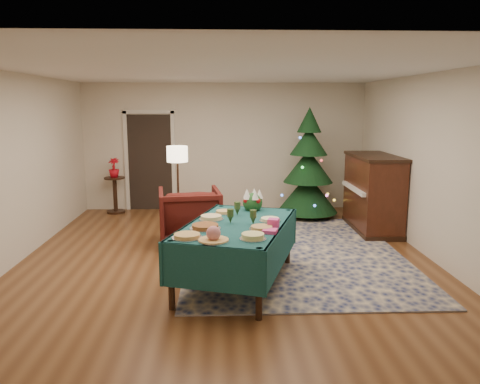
{
  "coord_description": "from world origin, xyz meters",
  "views": [
    {
      "loc": [
        -0.07,
        -6.56,
        2.24
      ],
      "look_at": [
        0.2,
        0.08,
        1.0
      ],
      "focal_mm": 35.0,
      "sensor_mm": 36.0,
      "label": 1
    }
  ],
  "objects_px": {
    "piano": "(373,194)",
    "potted_plant": "(114,172)",
    "side_table": "(115,196)",
    "christmas_tree": "(308,168)",
    "armchair": "(190,213)",
    "floor_lamp": "(177,159)",
    "gift_box": "(273,223)",
    "buffet_table": "(237,236)"
  },
  "relations": [
    {
      "from": "gift_box",
      "to": "potted_plant",
      "type": "xyz_separation_m",
      "value": [
        -2.85,
        4.3,
        0.03
      ]
    },
    {
      "from": "gift_box",
      "to": "armchair",
      "type": "distance_m",
      "value": 2.37
    },
    {
      "from": "potted_plant",
      "to": "christmas_tree",
      "type": "bearing_deg",
      "value": -7.46
    },
    {
      "from": "potted_plant",
      "to": "christmas_tree",
      "type": "distance_m",
      "value": 4.0
    },
    {
      "from": "gift_box",
      "to": "armchair",
      "type": "bearing_deg",
      "value": 119.22
    },
    {
      "from": "armchair",
      "to": "christmas_tree",
      "type": "distance_m",
      "value": 2.89
    },
    {
      "from": "buffet_table",
      "to": "side_table",
      "type": "relative_size",
      "value": 3.02
    },
    {
      "from": "armchair",
      "to": "christmas_tree",
      "type": "xyz_separation_m",
      "value": [
        2.26,
        1.74,
        0.49
      ]
    },
    {
      "from": "side_table",
      "to": "christmas_tree",
      "type": "distance_m",
      "value": 4.05
    },
    {
      "from": "floor_lamp",
      "to": "side_table",
      "type": "xyz_separation_m",
      "value": [
        -1.46,
        1.46,
        -0.93
      ]
    },
    {
      "from": "christmas_tree",
      "to": "piano",
      "type": "bearing_deg",
      "value": -47.43
    },
    {
      "from": "armchair",
      "to": "potted_plant",
      "type": "distance_m",
      "value": 2.86
    },
    {
      "from": "side_table",
      "to": "piano",
      "type": "relative_size",
      "value": 0.48
    },
    {
      "from": "armchair",
      "to": "floor_lamp",
      "type": "relative_size",
      "value": 0.66
    },
    {
      "from": "floor_lamp",
      "to": "armchair",
      "type": "bearing_deg",
      "value": -72.36
    },
    {
      "from": "piano",
      "to": "potted_plant",
      "type": "bearing_deg",
      "value": 162.21
    },
    {
      "from": "buffet_table",
      "to": "potted_plant",
      "type": "xyz_separation_m",
      "value": [
        -2.42,
        4.1,
        0.24
      ]
    },
    {
      "from": "armchair",
      "to": "potted_plant",
      "type": "relative_size",
      "value": 2.5
    },
    {
      "from": "buffet_table",
      "to": "potted_plant",
      "type": "relative_size",
      "value": 5.72
    },
    {
      "from": "buffet_table",
      "to": "armchair",
      "type": "bearing_deg",
      "value": 111.12
    },
    {
      "from": "buffet_table",
      "to": "piano",
      "type": "relative_size",
      "value": 1.44
    },
    {
      "from": "buffet_table",
      "to": "gift_box",
      "type": "bearing_deg",
      "value": -25.15
    },
    {
      "from": "gift_box",
      "to": "floor_lamp",
      "type": "relative_size",
      "value": 0.08
    },
    {
      "from": "potted_plant",
      "to": "piano",
      "type": "height_order",
      "value": "piano"
    },
    {
      "from": "floor_lamp",
      "to": "potted_plant",
      "type": "distance_m",
      "value": 2.11
    },
    {
      "from": "potted_plant",
      "to": "piano",
      "type": "xyz_separation_m",
      "value": [
        4.95,
        -1.59,
        -0.2
      ]
    },
    {
      "from": "buffet_table",
      "to": "piano",
      "type": "xyz_separation_m",
      "value": [
        2.53,
        2.51,
        0.04
      ]
    },
    {
      "from": "potted_plant",
      "to": "christmas_tree",
      "type": "relative_size",
      "value": 0.18
    },
    {
      "from": "armchair",
      "to": "floor_lamp",
      "type": "distance_m",
      "value": 1.15
    },
    {
      "from": "buffet_table",
      "to": "potted_plant",
      "type": "distance_m",
      "value": 4.77
    },
    {
      "from": "floor_lamp",
      "to": "side_table",
      "type": "distance_m",
      "value": 2.26
    },
    {
      "from": "side_table",
      "to": "christmas_tree",
      "type": "xyz_separation_m",
      "value": [
        3.97,
        -0.52,
        0.62
      ]
    },
    {
      "from": "potted_plant",
      "to": "piano",
      "type": "bearing_deg",
      "value": -17.79
    },
    {
      "from": "floor_lamp",
      "to": "christmas_tree",
      "type": "distance_m",
      "value": 2.7
    },
    {
      "from": "buffet_table",
      "to": "gift_box",
      "type": "xyz_separation_m",
      "value": [
        0.43,
        -0.2,
        0.21
      ]
    },
    {
      "from": "christmas_tree",
      "to": "potted_plant",
      "type": "bearing_deg",
      "value": 172.54
    },
    {
      "from": "gift_box",
      "to": "piano",
      "type": "distance_m",
      "value": 3.43
    },
    {
      "from": "floor_lamp",
      "to": "side_table",
      "type": "bearing_deg",
      "value": 134.91
    },
    {
      "from": "floor_lamp",
      "to": "piano",
      "type": "relative_size",
      "value": 0.96
    },
    {
      "from": "buffet_table",
      "to": "gift_box",
      "type": "relative_size",
      "value": 18.11
    },
    {
      "from": "armchair",
      "to": "potted_plant",
      "type": "bearing_deg",
      "value": -60.58
    },
    {
      "from": "christmas_tree",
      "to": "armchair",
      "type": "bearing_deg",
      "value": -142.45
    }
  ]
}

